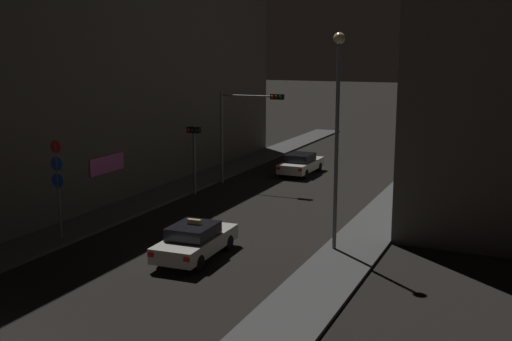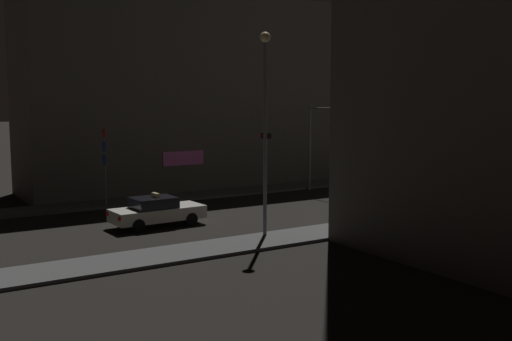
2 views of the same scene
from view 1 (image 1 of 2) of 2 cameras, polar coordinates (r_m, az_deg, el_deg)
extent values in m
cube|color=#4C4C4C|center=(40.39, -4.71, -0.74)|extent=(2.46, 53.23, 0.14)
cube|color=#4C4C4C|center=(36.25, 13.07, -2.35)|extent=(2.46, 53.23, 0.14)
cube|color=#514C47|center=(39.96, -11.93, 8.22)|extent=(6.17, 30.69, 12.97)
cube|color=#D859B2|center=(33.65, -13.38, 0.56)|extent=(0.08, 2.80, 0.90)
cube|color=#26CC66|center=(32.91, 14.58, 3.32)|extent=(0.08, 2.80, 0.90)
cube|color=yellow|center=(36.82, 16.15, 13.87)|extent=(0.08, 2.80, 0.90)
cube|color=silver|center=(25.36, -5.49, -6.56)|extent=(1.96, 4.46, 0.60)
cube|color=black|center=(25.03, -5.72, -5.48)|extent=(1.66, 2.04, 0.50)
cube|color=red|center=(23.84, -9.56, -7.56)|extent=(0.24, 0.07, 0.16)
cube|color=red|center=(23.13, -6.34, -8.06)|extent=(0.24, 0.07, 0.16)
cylinder|color=black|center=(26.95, -5.68, -6.17)|extent=(0.24, 0.65, 0.64)
cylinder|color=black|center=(26.29, -2.55, -6.57)|extent=(0.24, 0.65, 0.64)
cylinder|color=black|center=(24.68, -8.60, -7.86)|extent=(0.24, 0.65, 0.64)
cylinder|color=black|center=(23.95, -5.25, -8.37)|extent=(0.24, 0.65, 0.64)
cube|color=#F4E08C|center=(25.02, -5.63, -4.66)|extent=(0.57, 0.20, 0.20)
cube|color=silver|center=(42.04, 4.12, 0.49)|extent=(1.85, 4.42, 0.60)
cube|color=black|center=(41.76, 4.03, 1.19)|extent=(1.61, 2.00, 0.50)
cube|color=red|center=(40.25, 2.02, 0.19)|extent=(0.24, 0.06, 0.16)
cube|color=red|center=(39.72, 4.02, 0.02)|extent=(0.24, 0.06, 0.16)
cylinder|color=black|center=(43.62, 3.75, 0.48)|extent=(0.23, 0.64, 0.64)
cylinder|color=black|center=(43.10, 5.74, 0.32)|extent=(0.23, 0.64, 0.64)
cylinder|color=black|center=(41.13, 2.40, -0.15)|extent=(0.23, 0.64, 0.64)
cylinder|color=black|center=(40.57, 4.50, -0.33)|extent=(0.23, 0.64, 0.64)
cylinder|color=slate|center=(38.90, -3.12, 3.01)|extent=(0.16, 0.16, 5.74)
cylinder|color=slate|center=(37.83, -0.66, 6.80)|extent=(3.68, 0.10, 0.10)
cube|color=black|center=(37.11, 1.94, 6.71)|extent=(0.80, 0.28, 0.32)
sphere|color=red|center=(37.04, 1.48, 6.70)|extent=(0.20, 0.20, 0.20)
sphere|color=#3F2D0C|center=(36.95, 1.84, 6.69)|extent=(0.20, 0.20, 0.20)
sphere|color=#0C3319|center=(36.86, 2.20, 6.68)|extent=(0.20, 0.20, 0.20)
cylinder|color=slate|center=(35.99, -5.62, 0.93)|extent=(0.16, 0.16, 3.99)
cube|color=black|center=(35.73, -5.67, 3.69)|extent=(0.80, 0.28, 0.32)
sphere|color=red|center=(35.70, -6.15, 3.67)|extent=(0.20, 0.20, 0.20)
sphere|color=#3F2D0C|center=(35.58, -5.81, 3.65)|extent=(0.20, 0.20, 0.20)
sphere|color=#0C3319|center=(35.46, -5.46, 3.63)|extent=(0.20, 0.20, 0.20)
cylinder|color=slate|center=(28.33, -17.48, -1.80)|extent=(0.10, 0.10, 4.16)
cylinder|color=red|center=(27.97, -17.74, 2.05)|extent=(0.56, 0.03, 0.56)
cylinder|color=blue|center=(28.08, -17.65, 0.59)|extent=(0.62, 0.03, 0.62)
cylinder|color=blue|center=(28.22, -17.56, -0.89)|extent=(0.63, 0.03, 0.63)
cylinder|color=slate|center=(25.34, 7.32, 1.91)|extent=(0.16, 0.16, 8.28)
sphere|color=#F4D88C|center=(25.04, 7.57, 11.83)|extent=(0.46, 0.46, 0.46)
camera|label=2|loc=(17.89, 79.20, -5.07)|focal=42.67mm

